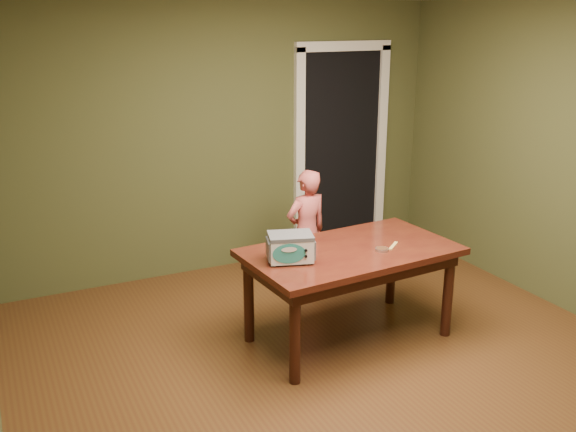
% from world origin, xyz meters
% --- Properties ---
extents(floor, '(5.00, 5.00, 0.00)m').
position_xyz_m(floor, '(0.00, 0.00, 0.00)').
color(floor, '#533317').
rests_on(floor, ground).
extents(room_shell, '(4.52, 5.02, 2.61)m').
position_xyz_m(room_shell, '(0.00, 0.00, 1.71)').
color(room_shell, '#424725').
rests_on(room_shell, ground).
extents(doorway, '(1.10, 0.66, 2.25)m').
position_xyz_m(doorway, '(1.30, 2.78, 1.06)').
color(doorway, black).
rests_on(doorway, ground).
extents(dining_table, '(1.66, 1.01, 0.75)m').
position_xyz_m(dining_table, '(0.29, 0.61, 0.65)').
color(dining_table, '#3D130D').
rests_on(dining_table, floor).
extents(toy_oven, '(0.38, 0.31, 0.21)m').
position_xyz_m(toy_oven, '(-0.24, 0.59, 0.86)').
color(toy_oven, '#4C4F54').
rests_on(toy_oven, dining_table).
extents(baking_pan, '(0.10, 0.10, 0.02)m').
position_xyz_m(baking_pan, '(0.48, 0.47, 0.76)').
color(baking_pan, silver).
rests_on(baking_pan, dining_table).
extents(spatula, '(0.15, 0.13, 0.01)m').
position_xyz_m(spatula, '(0.62, 0.52, 0.75)').
color(spatula, '#D8B55E').
rests_on(spatula, dining_table).
extents(child, '(0.45, 0.33, 1.15)m').
position_xyz_m(child, '(0.41, 1.56, 0.58)').
color(child, '#C95553').
rests_on(child, floor).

